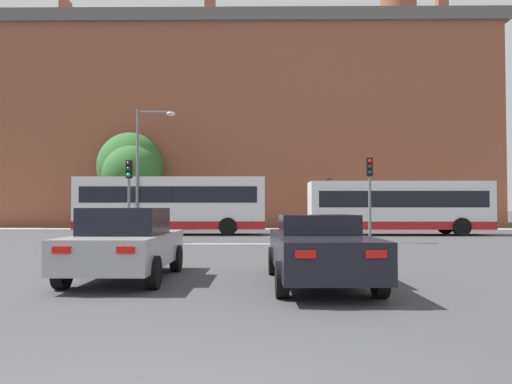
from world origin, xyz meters
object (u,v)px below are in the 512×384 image
object	(u,v)px
traffic_light_far_right	(329,195)
car_roadster_right	(319,249)
bus_crossing_trailing	(398,206)
pedestrian_waiting	(204,215)
street_lamp_junction	(144,158)
traffic_light_near_left	(129,187)
bus_crossing_lead	(172,204)
car_saloon_left	(126,243)
traffic_light_near_right	(370,185)

from	to	relation	value
traffic_light_far_right	car_roadster_right	bearing A→B (deg)	-98.14
bus_crossing_trailing	pedestrian_waiting	bearing A→B (deg)	-120.94
bus_crossing_trailing	street_lamp_junction	bearing A→B (deg)	-85.59
traffic_light_near_left	street_lamp_junction	bearing A→B (deg)	95.94
traffic_light_near_left	pedestrian_waiting	distance (m)	13.52
bus_crossing_lead	car_roadster_right	bearing A→B (deg)	18.93
bus_crossing_lead	traffic_light_far_right	distance (m)	12.30
bus_crossing_trailing	pedestrian_waiting	world-z (taller)	bus_crossing_trailing
car_saloon_left	bus_crossing_lead	bearing A→B (deg)	96.88
car_roadster_right	car_saloon_left	bearing A→B (deg)	169.50
car_roadster_right	bus_crossing_trailing	bearing A→B (deg)	68.68
street_lamp_junction	pedestrian_waiting	xyz separation A→B (m)	(2.36, 8.19, -3.26)
car_saloon_left	traffic_light_near_right	size ratio (longest dim) A/B	1.14
bus_crossing_lead	bus_crossing_trailing	distance (m)	12.91
bus_crossing_trailing	traffic_light_far_right	size ratio (longest dim) A/B	2.79
car_roadster_right	street_lamp_junction	world-z (taller)	street_lamp_junction
traffic_light_near_left	street_lamp_junction	xyz separation A→B (m)	(-0.53, 5.13, 1.80)
car_saloon_left	pedestrian_waiting	distance (m)	24.68
bus_crossing_lead	street_lamp_junction	distance (m)	3.13
traffic_light_near_left	car_roadster_right	bearing A→B (deg)	-59.45
street_lamp_junction	traffic_light_near_right	bearing A→B (deg)	-25.26
traffic_light_near_right	car_saloon_left	bearing A→B (deg)	-124.62
car_saloon_left	pedestrian_waiting	size ratio (longest dim) A/B	2.47
car_roadster_right	pedestrian_waiting	bearing A→B (deg)	100.29
bus_crossing_trailing	traffic_light_far_right	bearing A→B (deg)	-158.36
car_roadster_right	street_lamp_junction	size ratio (longest dim) A/B	0.71
car_roadster_right	traffic_light_near_right	bearing A→B (deg)	71.59
bus_crossing_lead	pedestrian_waiting	xyz separation A→B (m)	(1.07, 6.87, -0.74)
car_saloon_left	bus_crossing_lead	world-z (taller)	bus_crossing_lead
traffic_light_far_right	street_lamp_junction	world-z (taller)	street_lamp_junction
car_saloon_left	traffic_light_near_left	bearing A→B (deg)	104.47
traffic_light_near_right	traffic_light_far_right	world-z (taller)	traffic_light_near_right
traffic_light_near_right	pedestrian_waiting	size ratio (longest dim) A/B	2.16
car_saloon_left	bus_crossing_trailing	xyz separation A→B (m)	(10.68, 17.55, 0.83)
traffic_light_near_right	traffic_light_far_right	xyz separation A→B (m)	(0.05, 13.76, -0.09)
car_saloon_left	traffic_light_near_left	xyz separation A→B (m)	(-2.97, 11.33, 1.71)
car_saloon_left	traffic_light_near_left	size ratio (longest dim) A/B	1.17
street_lamp_junction	pedestrian_waiting	size ratio (longest dim) A/B	4.03
car_saloon_left	traffic_light_near_left	distance (m)	11.84
car_roadster_right	traffic_light_near_right	size ratio (longest dim) A/B	1.32
bus_crossing_lead	traffic_light_near_left	distance (m)	6.53
car_saloon_left	traffic_light_far_right	xyz separation A→B (m)	(7.76, 24.92, 1.67)
bus_crossing_trailing	street_lamp_junction	distance (m)	14.48
car_roadster_right	bus_crossing_lead	bearing A→B (deg)	107.49
car_roadster_right	bus_crossing_lead	world-z (taller)	bus_crossing_lead
car_saloon_left	bus_crossing_lead	xyz separation A→B (m)	(-2.22, 17.77, 0.98)
bus_crossing_lead	traffic_light_near_left	xyz separation A→B (m)	(-0.76, -6.44, 0.73)
car_saloon_left	traffic_light_near_right	bearing A→B (deg)	55.14
street_lamp_junction	traffic_light_near_left	bearing A→B (deg)	-84.06
car_roadster_right	traffic_light_near_left	bearing A→B (deg)	119.11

